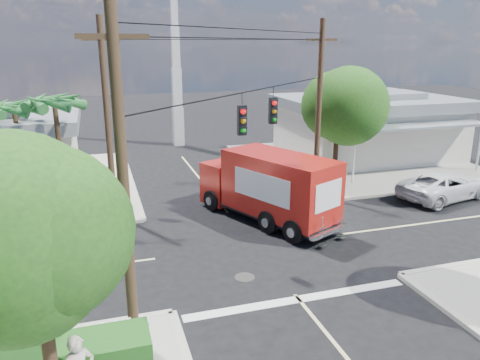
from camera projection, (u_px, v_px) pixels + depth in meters
name	position (u px, v px, depth m)	size (l,w,h in m)	color
ground	(255.00, 246.00, 18.84)	(120.00, 120.00, 0.00)	black
sidewalk_ne	(353.00, 161.00, 31.89)	(14.12, 14.12, 0.14)	gray
sidewalk_nw	(3.00, 190.00, 25.68)	(14.12, 14.12, 0.14)	gray
road_markings	(268.00, 261.00, 17.49)	(32.00, 32.00, 0.01)	beige
building_ne	(368.00, 125.00, 32.71)	(11.80, 10.20, 4.50)	silver
radio_tower	(176.00, 73.00, 35.71)	(0.80, 0.80, 17.00)	silver
tree_sw_front	(35.00, 240.00, 8.72)	(3.88, 3.78, 6.03)	#422D1C
tree_ne_front	(339.00, 101.00, 25.74)	(4.21, 4.14, 6.66)	#422D1C
tree_ne_back	(359.00, 105.00, 28.66)	(3.77, 3.66, 5.82)	#422D1C
palm_nw_front	(55.00, 105.00, 22.15)	(3.01, 3.08, 5.59)	#422D1C
palm_nw_back	(14.00, 110.00, 23.06)	(3.01, 3.08, 5.19)	#422D1C
utility_poles	(205.00, 126.00, 18.54)	(12.00, 10.68, 9.00)	#473321
picket_fence	(26.00, 352.00, 11.30)	(5.94, 0.06, 1.00)	silver
vending_boxes	(328.00, 176.00, 26.18)	(1.90, 0.50, 1.10)	red
delivery_truck	(269.00, 187.00, 21.08)	(5.04, 7.58, 3.19)	black
parked_car	(444.00, 186.00, 24.31)	(2.39, 5.18, 1.44)	silver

